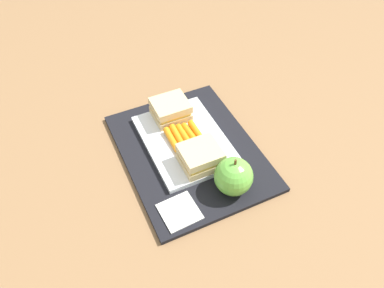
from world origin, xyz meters
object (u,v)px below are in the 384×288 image
Objects in this scene: apple at (234,176)px; paper_napkin at (180,212)px; food_tray at (185,140)px; carrot_sticks_bundle at (185,137)px; sandwich_half_right at (200,157)px; sandwich_half_left at (171,110)px.

apple is 1.26× the size of paper_napkin.
carrot_sticks_bundle is (0.00, 0.00, 0.01)m from food_tray.
carrot_sticks_bundle is 0.16m from apple.
paper_napkin is (0.16, -0.08, -0.00)m from food_tray.
carrot_sticks_bundle is at bearing 179.85° from sandwich_half_right.
apple reaches higher than sandwich_half_left.
sandwich_half_left is at bearing 180.00° from sandwich_half_right.
sandwich_half_left reaches higher than paper_napkin.
food_tray is 0.01m from carrot_sticks_bundle.
apple reaches higher than food_tray.
sandwich_half_left is (-0.08, 0.00, 0.03)m from food_tray.
sandwich_half_right reaches higher than carrot_sticks_bundle.
carrot_sticks_bundle is at bearing 152.27° from paper_napkin.
sandwich_half_right is at bearing -155.49° from apple.
sandwich_half_right is 0.08m from apple.
food_tray is 2.62× the size of apple.
carrot_sticks_bundle is 0.18m from paper_napkin.
apple reaches higher than carrot_sticks_bundle.
food_tray is at bearing 180.00° from sandwich_half_right.
sandwich_half_left and sandwich_half_right have the same top height.
sandwich_half_left reaches higher than carrot_sticks_bundle.
sandwich_half_right is at bearing 134.36° from paper_napkin.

